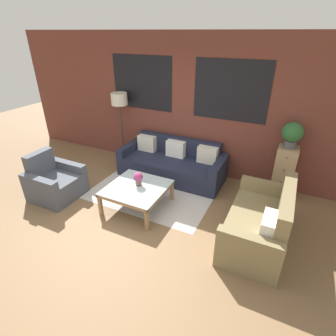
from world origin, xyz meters
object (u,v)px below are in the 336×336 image
at_px(armchair_corner, 55,183).
at_px(flower_vase, 138,178).
at_px(coffee_table, 137,190).
at_px(potted_plant, 292,134).
at_px(couch_dark, 173,164).
at_px(floor_lamp, 120,103).
at_px(settee_vintage, 260,224).
at_px(drawer_cabinet, 283,172).

bearing_deg(armchair_corner, flower_vase, 15.39).
bearing_deg(coffee_table, potted_plant, 34.49).
height_order(couch_dark, coffee_table, couch_dark).
bearing_deg(floor_lamp, coffee_table, -48.60).
distance_m(couch_dark, floor_lamp, 1.78).
bearing_deg(flower_vase, couch_dark, 86.34).
height_order(settee_vintage, flower_vase, settee_vintage).
relative_size(drawer_cabinet, potted_plant, 2.12).
distance_m(couch_dark, potted_plant, 2.35).
relative_size(coffee_table, flower_vase, 4.05).
distance_m(drawer_cabinet, flower_vase, 2.65).
bearing_deg(drawer_cabinet, armchair_corner, -153.52).
bearing_deg(settee_vintage, drawer_cabinet, 83.83).
distance_m(coffee_table, drawer_cabinet, 2.68).
height_order(potted_plant, flower_vase, potted_plant).
height_order(settee_vintage, floor_lamp, floor_lamp).
distance_m(couch_dark, flower_vase, 1.26).
bearing_deg(coffee_table, armchair_corner, -166.93).
bearing_deg(floor_lamp, flower_vase, -47.37).
distance_m(floor_lamp, potted_plant, 3.52).
bearing_deg(potted_plant, coffee_table, -145.51).
bearing_deg(floor_lamp, couch_dark, -7.98).
bearing_deg(coffee_table, floor_lamp, 131.40).
height_order(couch_dark, armchair_corner, armchair_corner).
distance_m(couch_dark, coffee_table, 1.30).
distance_m(settee_vintage, floor_lamp, 3.81).
xyz_separation_m(potted_plant, flower_vase, (-2.21, -1.45, -0.68)).
bearing_deg(potted_plant, drawer_cabinet, -90.00).
bearing_deg(drawer_cabinet, flower_vase, -146.75).
relative_size(couch_dark, flower_vase, 9.00).
bearing_deg(potted_plant, settee_vintage, -96.17).
bearing_deg(potted_plant, armchair_corner, -153.52).
height_order(settee_vintage, armchair_corner, settee_vintage).
distance_m(settee_vintage, armchair_corner, 3.64).
relative_size(potted_plant, flower_vase, 1.89).
relative_size(settee_vintage, armchair_corner, 1.84).
bearing_deg(armchair_corner, couch_dark, 45.22).
bearing_deg(flower_vase, potted_plant, 33.26).
relative_size(couch_dark, settee_vintage, 1.41).
bearing_deg(settee_vintage, armchair_corner, -173.45).
distance_m(couch_dark, armchair_corner, 2.33).
height_order(floor_lamp, flower_vase, floor_lamp).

